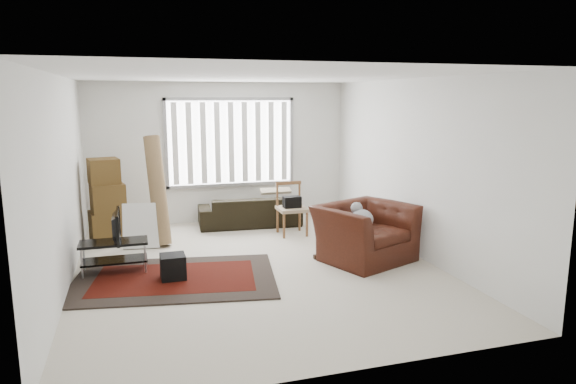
# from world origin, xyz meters

# --- Properties ---
(room) EXTENTS (6.00, 6.02, 2.71)m
(room) POSITION_xyz_m (0.03, 0.51, 1.76)
(room) COLOR beige
(room) RESTS_ON ground
(persian_rug) EXTENTS (2.92, 2.19, 0.02)m
(persian_rug) POSITION_xyz_m (-1.17, -0.14, 0.01)
(persian_rug) COLOR black
(persian_rug) RESTS_ON ground
(tv_stand) EXTENTS (0.91, 0.41, 0.46)m
(tv_stand) POSITION_xyz_m (-1.95, 0.37, 0.33)
(tv_stand) COLOR black
(tv_stand) RESTS_ON ground
(tv) EXTENTS (0.10, 0.74, 0.42)m
(tv) POSITION_xyz_m (-1.95, 0.37, 0.67)
(tv) COLOR black
(tv) RESTS_ON tv_stand
(subwoofer) EXTENTS (0.33, 0.33, 0.33)m
(subwoofer) POSITION_xyz_m (-1.19, -0.15, 0.19)
(subwoofer) COLOR black
(subwoofer) RESTS_ON persian_rug
(moving_boxes) EXTENTS (0.67, 0.63, 1.41)m
(moving_boxes) POSITION_xyz_m (-2.09, 2.07, 0.66)
(moving_boxes) COLOR brown
(moving_boxes) RESTS_ON ground
(white_flatpack) EXTENTS (0.60, 0.32, 0.73)m
(white_flatpack) POSITION_xyz_m (-1.56, 1.52, 0.37)
(white_flatpack) COLOR silver
(white_flatpack) RESTS_ON ground
(rolled_rug) EXTENTS (0.42, 0.73, 1.81)m
(rolled_rug) POSITION_xyz_m (-1.27, 1.69, 0.90)
(rolled_rug) COLOR brown
(rolled_rug) RESTS_ON ground
(sofa) EXTENTS (1.97, 0.96, 0.74)m
(sofa) POSITION_xyz_m (0.44, 2.45, 0.37)
(sofa) COLOR black
(sofa) RESTS_ON ground
(side_chair) EXTENTS (0.50, 0.50, 0.93)m
(side_chair) POSITION_xyz_m (1.02, 1.62, 0.51)
(side_chair) COLOR #8A755A
(side_chair) RESTS_ON ground
(armchair) EXTENTS (1.62, 1.53, 0.96)m
(armchair) POSITION_xyz_m (1.64, -0.10, 0.48)
(armchair) COLOR #3C160C
(armchair) RESTS_ON ground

